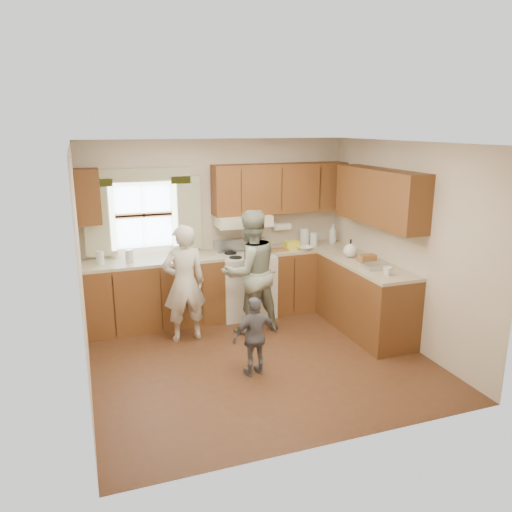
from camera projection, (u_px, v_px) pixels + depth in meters
name	position (u px, v px, depth m)	size (l,w,h in m)	color
room	(260.00, 257.00, 5.59)	(3.80, 3.80, 3.80)	#472B16
kitchen_fixtures	(275.00, 263.00, 6.87)	(3.80, 2.25, 2.15)	#4C2310
stove	(245.00, 283.00, 7.20)	(0.76, 0.67, 1.07)	silver
woman_left	(184.00, 283.00, 6.27)	(0.55, 0.36, 1.51)	beige
woman_right	(250.00, 272.00, 6.51)	(0.80, 0.62, 1.64)	#284431
child	(255.00, 336.00, 5.44)	(0.52, 0.22, 0.90)	slate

